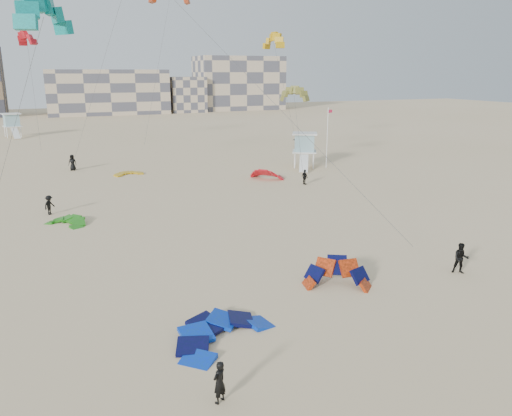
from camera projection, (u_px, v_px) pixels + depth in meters
name	position (u px, v px, depth m)	size (l,w,h in m)	color
ground	(232.00, 348.00, 21.05)	(320.00, 320.00, 0.00)	beige
kite_ground_blue	(222.00, 337.00, 21.90)	(4.56, 4.70, 1.02)	#0024D6
kite_ground_orange	(337.00, 286.00, 27.18)	(3.61, 2.70, 2.42)	#FF3F12
kite_ground_green	(67.00, 224.00, 38.28)	(3.15, 3.27, 0.87)	#208413
kite_ground_red_far	(267.00, 178.00, 54.69)	(3.67, 3.39, 1.85)	red
kite_ground_yellow	(129.00, 175.00, 56.77)	(2.97, 3.13, 0.39)	gold
kitesurfer_main	(219.00, 382.00, 17.40)	(0.58, 0.38, 1.60)	black
kitesurfer_b	(461.00, 258.00, 28.68)	(0.88, 0.69, 1.82)	black
kitesurfer_c	(49.00, 205.00, 40.64)	(1.04, 0.60, 1.60)	black
kitesurfer_d	(305.00, 177.00, 51.58)	(0.92, 0.38, 1.56)	black
kitesurfer_e	(72.00, 162.00, 59.03)	(0.92, 0.60, 1.88)	black
kitesurfer_f	(298.00, 141.00, 78.05)	(1.72, 0.55, 1.86)	black
kite_fly_teal_a	(44.00, 17.00, 30.41)	(8.07, 10.34, 14.97)	#069F9B
kite_fly_olive	(294.00, 95.00, 57.97)	(4.66, 9.04, 8.98)	olive
kite_fly_yellow	(274.00, 42.00, 69.47)	(6.75, 4.57, 15.62)	gold
kite_fly_red	(27.00, 39.00, 66.86)	(4.87, 5.96, 15.99)	red
lifeguard_tower_near	(305.00, 150.00, 60.95)	(4.01, 6.26, 4.17)	white
lifeguard_tower_far	(12.00, 125.00, 89.32)	(3.53, 6.07, 4.21)	white
flagpole	(327.00, 136.00, 59.90)	(0.59, 0.09, 7.24)	white
condo_mid	(107.00, 92.00, 139.04)	(32.00, 16.00, 12.00)	#C6B091
condo_east	(239.00, 83.00, 155.07)	(26.00, 14.00, 16.00)	#C6B091
condo_fill_right	(186.00, 95.00, 145.65)	(10.00, 10.00, 10.00)	#C6B091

